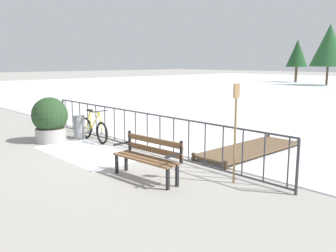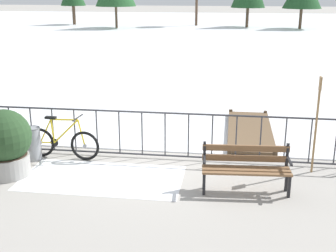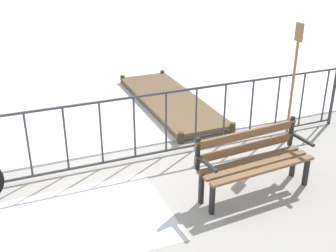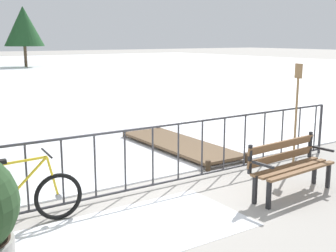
# 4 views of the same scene
# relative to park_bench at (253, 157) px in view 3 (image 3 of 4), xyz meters

# --- Properties ---
(ground_plane) EXTENTS (160.00, 160.00, 0.00)m
(ground_plane) POSITION_rel_park_bench_xyz_m (-1.95, 1.36, -0.51)
(ground_plane) COLOR #9E9991
(snow_patch) EXTENTS (3.17, 1.62, 0.01)m
(snow_patch) POSITION_rel_park_bench_xyz_m (-2.78, 0.16, -0.51)
(snow_patch) COLOR white
(snow_patch) RESTS_ON ground
(railing_fence) EXTENTS (9.06, 0.06, 1.07)m
(railing_fence) POSITION_rel_park_bench_xyz_m (-1.95, 1.36, 0.05)
(railing_fence) COLOR #38383D
(railing_fence) RESTS_ON ground
(park_bench) EXTENTS (1.63, 0.59, 0.89)m
(park_bench) POSITION_rel_park_bench_xyz_m (0.00, 0.00, 0.00)
(park_bench) COLOR brown
(park_bench) RESTS_ON ground
(oar_upright) EXTENTS (0.04, 0.16, 1.98)m
(oar_upright) POSITION_rel_park_bench_xyz_m (1.37, 1.06, 0.63)
(oar_upright) COLOR #937047
(oar_upright) RESTS_ON ground
(wooden_dock) EXTENTS (1.10, 3.41, 0.20)m
(wooden_dock) POSITION_rel_park_bench_xyz_m (0.20, 3.32, -0.39)
(wooden_dock) COLOR brown
(wooden_dock) RESTS_ON ground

